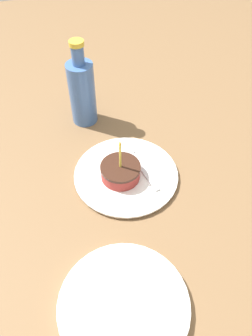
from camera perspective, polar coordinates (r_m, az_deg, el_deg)
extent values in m
cube|color=brown|center=(0.81, -1.29, -4.28)|extent=(2.40, 2.40, 0.04)
cylinder|color=white|center=(0.81, 0.00, -1.18)|extent=(0.25, 0.25, 0.01)
cylinder|color=white|center=(0.81, 0.00, -1.06)|extent=(0.26, 0.26, 0.01)
cylinder|color=#99332D|center=(0.79, -0.96, -0.77)|extent=(0.09, 0.09, 0.03)
cylinder|color=#381E14|center=(0.78, -0.98, 0.13)|extent=(0.10, 0.10, 0.01)
cylinder|color=#EAD84C|center=(0.75, -1.01, 2.11)|extent=(0.01, 0.01, 0.07)
cone|color=yellow|center=(0.72, -1.06, 4.43)|extent=(0.01, 0.01, 0.01)
cube|color=silver|center=(0.81, 3.14, -0.55)|extent=(0.04, 0.13, 0.01)
cube|color=silver|center=(0.86, 0.21, 3.46)|extent=(0.03, 0.05, 0.01)
cylinder|color=#3F66A5|center=(0.93, -7.60, 12.68)|extent=(0.07, 0.07, 0.18)
cylinder|color=#3F66A5|center=(0.86, -8.40, 18.88)|extent=(0.03, 0.03, 0.05)
cylinder|color=gold|center=(0.85, -8.65, 20.71)|extent=(0.04, 0.04, 0.01)
cylinder|color=white|center=(0.65, -0.40, -22.75)|extent=(0.24, 0.24, 0.02)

